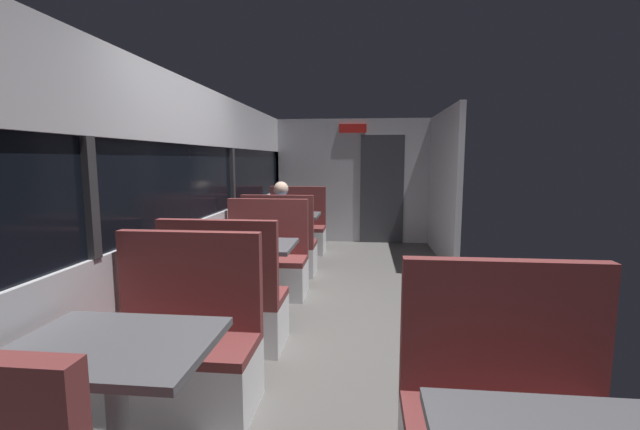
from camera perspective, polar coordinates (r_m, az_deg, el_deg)
ground_plane at (r=4.14m, az=2.39°, el=-14.83°), size 3.30×9.20×0.02m
carriage_window_panel_left at (r=4.20m, az=-17.69°, el=0.94°), size 0.09×8.48×2.30m
carriage_end_bulkhead at (r=8.03m, az=4.77°, el=4.46°), size 2.90×0.11×2.30m
carriage_aisle_panel_right at (r=6.94m, az=16.13°, el=3.81°), size 0.08×2.40×2.30m
dining_table_near_window at (r=2.26m, az=-25.86°, el=-17.34°), size 0.90×0.70×0.74m
bench_near_window_facing_entry at (r=2.95m, az=-18.00°, el=-17.60°), size 0.95×0.50×1.10m
dining_table_mid_window at (r=4.26m, az=-9.57°, el=-5.12°), size 0.90×0.70×0.74m
bench_mid_window_facing_end at (r=3.70m, az=-12.42°, el=-12.16°), size 0.95×0.50×1.10m
bench_mid_window_facing_entry at (r=4.99m, az=-7.32°, el=-6.88°), size 0.95×0.50×1.10m
dining_table_far_window at (r=6.43m, az=-4.16°, el=-0.75°), size 0.90×0.70×0.74m
bench_far_window_facing_end at (r=5.81m, az=-5.35°, el=-4.78°), size 0.95×0.50×1.10m
bench_far_window_facing_entry at (r=7.16m, az=-3.14°, el=-2.42°), size 0.95×0.50×1.10m
seated_passenger at (r=5.84m, az=-5.23°, el=-2.63°), size 0.47×0.55×1.26m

